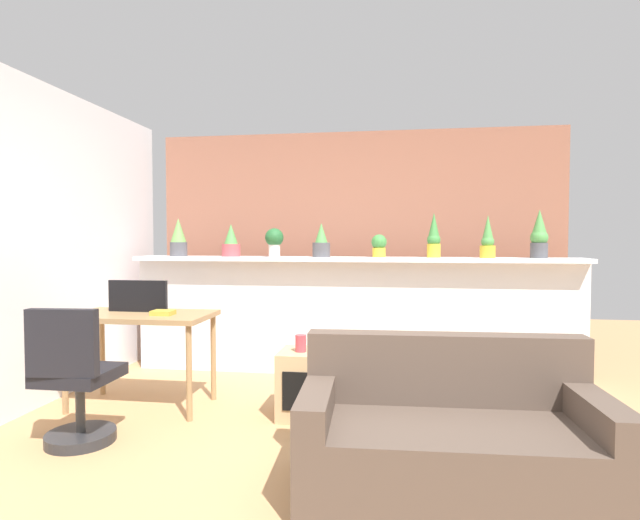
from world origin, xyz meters
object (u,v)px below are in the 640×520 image
Objects in this scene: potted_plant_7 at (539,236)px; desk at (142,324)px; potted_plant_0 at (178,238)px; potted_plant_2 at (274,240)px; tv_monitor at (138,296)px; book_on_desk at (163,313)px; vase_on_shelf at (301,343)px; potted_plant_4 at (379,245)px; potted_plant_5 at (434,237)px; couch at (450,440)px; potted_plant_3 at (321,243)px; potted_plant_1 at (231,243)px; side_cube_shelf at (306,384)px; office_chair at (75,387)px; potted_plant_6 at (488,240)px.

desk is (-3.31, -1.18, -0.71)m from potted_plant_7.
desk is (0.21, -1.17, -0.68)m from potted_plant_0.
tv_monitor is (-0.89, -1.04, -0.45)m from potted_plant_2.
tv_monitor reaches higher than book_on_desk.
vase_on_shelf is at bearing -0.23° from book_on_desk.
potted_plant_4 is 1.35× the size of book_on_desk.
potted_plant_5 is 2.72m from desk.
potted_plant_3 is at bearing 114.78° from couch.
vase_on_shelf is (0.95, -1.24, -0.74)m from potted_plant_1.
potted_plant_0 is at bearing 142.03° from side_cube_shelf.
vase_on_shelf is (-0.04, -0.03, 0.31)m from side_cube_shelf.
potted_plant_7 is 0.28× the size of couch.
potted_plant_2 reaches higher than book_on_desk.
potted_plant_4 is 0.45× the size of tv_monitor.
tv_monitor is at bearing 173.93° from vase_on_shelf.
potted_plant_5 is (2.00, 0.01, 0.05)m from potted_plant_1.
office_chair is 1.82× the size of side_cube_shelf.
couch is (2.36, -1.13, -0.59)m from tv_monitor.
potted_plant_0 is 2.05m from potted_plant_4.
potted_plant_6 reaches higher than potted_plant_0.
potted_plant_0 is at bearing 177.14° from potted_plant_2.
potted_plant_0 reaches higher than tv_monitor.
potted_plant_6 is 0.44× the size of office_chair.
potted_plant_0 is 1.37m from desk.
book_on_desk is at bearing -132.09° from potted_plant_3.
couch is at bearing -65.22° from potted_plant_3.
couch is (-1.02, -2.23, -1.09)m from potted_plant_7.
potted_plant_5 is at bearing 173.51° from potted_plant_6.
office_chair is (-0.04, -0.79, -0.28)m from desk.
vase_on_shelf is at bearing -143.26° from side_cube_shelf.
potted_plant_0 is 3.52m from potted_plant_7.
couch is (0.98, -0.99, -0.28)m from vase_on_shelf.
office_chair is (-0.86, -1.90, -0.94)m from potted_plant_2.
potted_plant_5 is at bearing -0.12° from potted_plant_4.
potted_plant_5 is 0.47× the size of office_chair.
potted_plant_1 is at bearing 78.51° from office_chair.
book_on_desk reaches higher than side_cube_shelf.
potted_plant_1 is 0.66× the size of tv_monitor.
tv_monitor reaches higher than desk.
book_on_desk is 0.10× the size of couch.
side_cube_shelf is (1.34, -0.04, -0.42)m from desk.
potted_plant_6 is (3.05, -0.04, -0.02)m from potted_plant_0.
potted_plant_0 is 1.18× the size of potted_plant_3.
potted_plant_2 is 0.18× the size of couch.
potted_plant_7 is at bearing 0.15° from potted_plant_0.
office_chair is (-2.89, -1.91, -0.94)m from potted_plant_6.
book_on_desk is at bearing -142.64° from potted_plant_4.
couch is (1.47, -2.17, -1.05)m from potted_plant_2.
potted_plant_3 reaches higher than book_on_desk.
office_chair is at bearing -146.51° from potted_plant_6.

